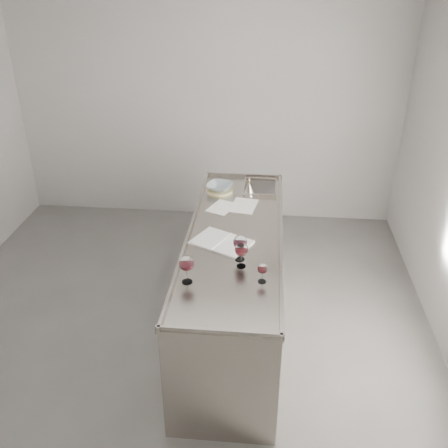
# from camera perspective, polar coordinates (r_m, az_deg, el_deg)

# --- Properties ---
(room_shell) EXTENTS (4.54, 5.04, 2.84)m
(room_shell) POSITION_cam_1_polar(r_m,az_deg,el_deg) (3.59, -7.07, 3.17)
(room_shell) COLOR #595754
(room_shell) RESTS_ON ground
(counter) EXTENTS (0.77, 2.42, 0.97)m
(counter) POSITION_cam_1_polar(r_m,az_deg,el_deg) (4.25, 1.16, -6.73)
(counter) COLOR gray
(counter) RESTS_ON ground
(wine_glass_left) EXTENTS (0.10, 0.10, 0.21)m
(wine_glass_left) POSITION_cam_1_polar(r_m,az_deg,el_deg) (3.37, -4.32, -4.58)
(wine_glass_left) COLOR white
(wine_glass_left) RESTS_ON counter
(wine_glass_middle) EXTENTS (0.10, 0.10, 0.20)m
(wine_glass_middle) POSITION_cam_1_polar(r_m,az_deg,el_deg) (3.61, 1.85, -2.15)
(wine_glass_middle) COLOR white
(wine_glass_middle) RESTS_ON counter
(wine_glass_right) EXTENTS (0.10, 0.10, 0.19)m
(wine_glass_right) POSITION_cam_1_polar(r_m,az_deg,el_deg) (3.54, 2.01, -3.01)
(wine_glass_right) COLOR white
(wine_glass_right) RESTS_ON counter
(wine_glass_small) EXTENTS (0.07, 0.07, 0.15)m
(wine_glass_small) POSITION_cam_1_polar(r_m,az_deg,el_deg) (3.40, 4.43, -5.17)
(wine_glass_small) COLOR white
(wine_glass_small) RESTS_ON counter
(notebook) EXTENTS (0.52, 0.46, 0.02)m
(notebook) POSITION_cam_1_polar(r_m,az_deg,el_deg) (3.88, -0.29, -2.07)
(notebook) COLOR white
(notebook) RESTS_ON counter
(loose_paper_top) EXTENTS (0.26, 0.34, 0.00)m
(loose_paper_top) POSITION_cam_1_polar(r_m,az_deg,el_deg) (4.46, 2.27, 2.12)
(loose_paper_top) COLOR white
(loose_paper_top) RESTS_ON counter
(loose_paper_under) EXTENTS (0.28, 0.33, 0.00)m
(loose_paper_under) POSITION_cam_1_polar(r_m,az_deg,el_deg) (4.42, -0.25, 1.93)
(loose_paper_under) COLOR white
(loose_paper_under) RESTS_ON counter
(trivet) EXTENTS (0.29, 0.29, 0.02)m
(trivet) POSITION_cam_1_polar(r_m,az_deg,el_deg) (4.73, -0.47, 3.87)
(trivet) COLOR #CAC083
(trivet) RESTS_ON counter
(ceramic_bowl) EXTENTS (0.29, 0.29, 0.06)m
(ceramic_bowl) POSITION_cam_1_polar(r_m,az_deg,el_deg) (4.72, -0.47, 4.30)
(ceramic_bowl) COLOR #94A5AC
(ceramic_bowl) RESTS_ON trivet
(wine_funnel) EXTENTS (0.12, 0.12, 0.18)m
(wine_funnel) POSITION_cam_1_polar(r_m,az_deg,el_deg) (4.66, 2.86, 4.00)
(wine_funnel) COLOR #9D978C
(wine_funnel) RESTS_ON counter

